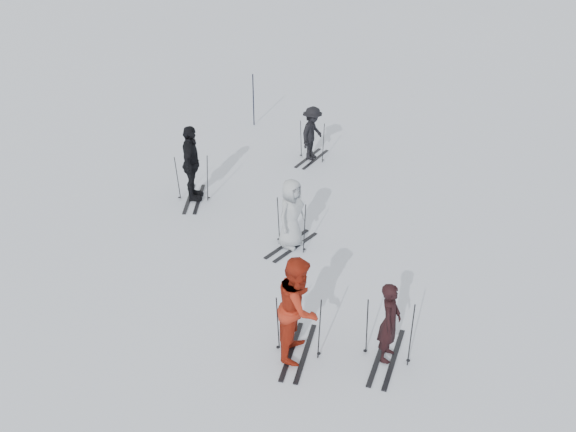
{
  "coord_description": "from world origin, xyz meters",
  "views": [
    {
      "loc": [
        4.12,
        -10.4,
        7.59
      ],
      "look_at": [
        0.0,
        1.0,
        1.0
      ],
      "focal_mm": 40.0,
      "sensor_mm": 36.0,
      "label": 1
    }
  ],
  "objects_px": {
    "skier_grey": "(291,215)",
    "skier_uphill_far": "(312,134)",
    "piste_marker": "(253,100)",
    "skier_uphill_left": "(191,164)",
    "skier_red": "(299,308)",
    "skier_near_dark": "(390,323)"
  },
  "relations": [
    {
      "from": "skier_red",
      "to": "piste_marker",
      "type": "xyz_separation_m",
      "value": [
        -5.16,
        10.38,
        -0.1
      ]
    },
    {
      "from": "skier_uphill_left",
      "to": "skier_uphill_far",
      "type": "xyz_separation_m",
      "value": [
        2.07,
        3.54,
        -0.2
      ]
    },
    {
      "from": "skier_uphill_left",
      "to": "piste_marker",
      "type": "height_order",
      "value": "skier_uphill_left"
    },
    {
      "from": "skier_near_dark",
      "to": "piste_marker",
      "type": "xyz_separation_m",
      "value": [
        -6.66,
        9.98,
        0.11
      ]
    },
    {
      "from": "skier_red",
      "to": "skier_grey",
      "type": "bearing_deg",
      "value": 14.91
    },
    {
      "from": "skier_grey",
      "to": "skier_red",
      "type": "bearing_deg",
      "value": -140.92
    },
    {
      "from": "skier_uphill_far",
      "to": "piste_marker",
      "type": "relative_size",
      "value": 0.91
    },
    {
      "from": "skier_near_dark",
      "to": "skier_uphill_far",
      "type": "bearing_deg",
      "value": 26.17
    },
    {
      "from": "skier_red",
      "to": "skier_uphill_far",
      "type": "bearing_deg",
      "value": 9.75
    },
    {
      "from": "skier_uphill_left",
      "to": "piste_marker",
      "type": "relative_size",
      "value": 1.14
    },
    {
      "from": "skier_uphill_left",
      "to": "piste_marker",
      "type": "bearing_deg",
      "value": -12.31
    },
    {
      "from": "skier_grey",
      "to": "skier_uphill_far",
      "type": "bearing_deg",
      "value": 30.15
    },
    {
      "from": "skier_near_dark",
      "to": "piste_marker",
      "type": "distance_m",
      "value": 12.0
    },
    {
      "from": "piste_marker",
      "to": "skier_uphill_left",
      "type": "bearing_deg",
      "value": -83.49
    },
    {
      "from": "skier_red",
      "to": "skier_uphill_far",
      "type": "height_order",
      "value": "skier_red"
    },
    {
      "from": "skier_uphill_far",
      "to": "piste_marker",
      "type": "distance_m",
      "value": 3.42
    },
    {
      "from": "skier_grey",
      "to": "skier_uphill_far",
      "type": "xyz_separation_m",
      "value": [
        -1.1,
        4.89,
        -0.02
      ]
    },
    {
      "from": "skier_red",
      "to": "skier_near_dark",
      "type": "bearing_deg",
      "value": -82.05
    },
    {
      "from": "skier_grey",
      "to": "piste_marker",
      "type": "bearing_deg",
      "value": 46.17
    },
    {
      "from": "skier_red",
      "to": "skier_uphill_left",
      "type": "relative_size",
      "value": 0.98
    },
    {
      "from": "skier_near_dark",
      "to": "skier_grey",
      "type": "distance_m",
      "value": 4.15
    },
    {
      "from": "skier_near_dark",
      "to": "skier_grey",
      "type": "height_order",
      "value": "skier_grey"
    }
  ]
}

